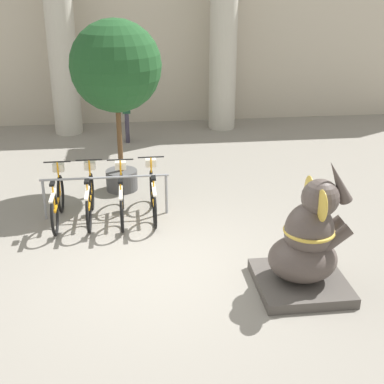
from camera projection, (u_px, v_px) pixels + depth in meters
ground_plane at (168, 266)px, 8.14m from camera, size 60.00×60.00×0.00m
building_facade at (142, 16)px, 14.88m from camera, size 20.00×0.20×6.00m
column_left at (61, 35)px, 13.87m from camera, size 0.93×0.93×5.16m
column_right at (223, 33)px, 14.34m from camera, size 0.93×0.93×5.16m
bike_rack at (106, 187)px, 9.61m from camera, size 2.29×0.05×0.77m
bicycle_0 at (58, 200)px, 9.44m from camera, size 0.48×1.65×1.00m
bicycle_1 at (90, 198)px, 9.54m from camera, size 0.48×1.65×1.00m
bicycle_2 at (122, 198)px, 9.55m from camera, size 0.48×1.65×1.00m
bicycle_3 at (153, 195)px, 9.69m from camera, size 0.48×1.65×1.00m
elephant_statue at (307, 247)px, 7.36m from camera, size 1.25×1.25×1.91m
person_pedestrian at (126, 106)px, 13.72m from camera, size 0.21×0.47×1.61m
potted_tree at (116, 70)px, 10.08m from camera, size 1.74×1.74×3.38m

